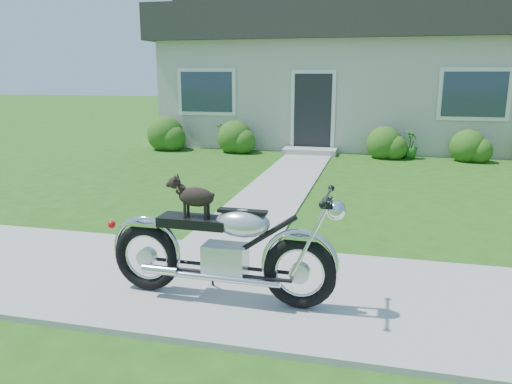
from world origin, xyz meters
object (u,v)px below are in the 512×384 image
potted_plant_left (228,138)px  motorcycle_with_dog (224,248)px  house (374,72)px  potted_plant_right (410,144)px

potted_plant_left → motorcycle_with_dog: 9.34m
motorcycle_with_dog → potted_plant_left: bearing=108.0°
house → motorcycle_with_dog: house is taller
potted_plant_right → motorcycle_with_dog: bearing=-103.1°
house → potted_plant_left: (-3.75, -3.44, -1.78)m
house → potted_plant_left: size_ratio=16.83×
house → potted_plant_right: 4.02m
potted_plant_left → potted_plant_right: potted_plant_left is taller
potted_plant_right → motorcycle_with_dog: 9.18m
house → potted_plant_left: house is taller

